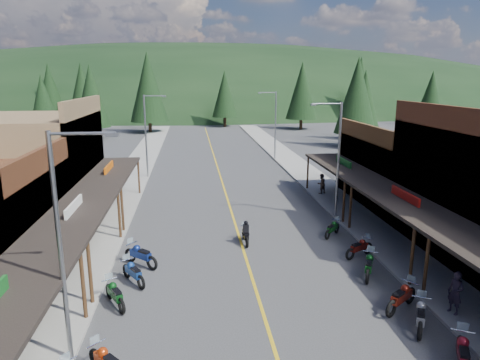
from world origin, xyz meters
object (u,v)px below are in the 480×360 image
object	(u,v)px
shop_east_3	(406,170)
bike_east_7	(369,265)
pine_6	(431,93)
streetlight_3	(274,122)
pine_2	(148,87)
bike_east_6	(402,296)
bike_east_9	(332,228)
rider_on_bike	(245,234)
bike_west_6	(115,293)
pedestrian_east_a	(455,293)
pedestrian_east_b	(321,184)
pine_9	(364,99)
pine_11	(357,95)
bike_east_4	(463,353)
streetlight_0	(64,240)
pine_7	(50,89)
bike_west_7	(133,272)
pine_1	(82,90)
shop_west_3	(34,166)
pine_5	(360,85)
bike_east_8	(359,247)
streetlight_1	(147,132)
pine_10	(91,96)
pine_4	(302,90)
pine_8	(43,106)
pine_3	(225,94)
bike_west_8	(141,254)
bike_east_5	(421,314)

from	to	relation	value
shop_east_3	bike_east_7	size ratio (longest dim) A/B	4.82
pine_6	streetlight_3	bearing A→B (deg)	-138.95
pine_2	bike_east_6	bearing A→B (deg)	-75.72
bike_east_9	rider_on_bike	xyz separation A→B (m)	(-5.47, -0.52, 0.04)
bike_east_6	bike_west_6	bearing A→B (deg)	-133.77
pedestrian_east_a	pedestrian_east_b	xyz separation A→B (m)	(0.14, 18.76, -0.07)
pine_9	pine_11	world-z (taller)	pine_11
bike_east_4	rider_on_bike	bearing A→B (deg)	144.01
streetlight_0	pine_2	xyz separation A→B (m)	(-3.05, 64.00, 3.53)
pine_2	pine_7	distance (m)	28.44
bike_west_7	bike_east_4	size ratio (longest dim) A/B	0.94
pine_1	pine_6	distance (m)	70.26
shop_west_3	streetlight_0	distance (m)	18.62
shop_west_3	pine_2	distance (m)	47.07
shop_east_3	bike_east_4	size ratio (longest dim) A/B	4.74
shop_east_3	pine_1	size ratio (longest dim) A/B	0.87
shop_east_3	bike_east_6	world-z (taller)	shop_east_3
pine_5	bike_east_8	distance (m)	76.24
shop_west_3	pine_5	world-z (taller)	pine_5
pine_6	pedestrian_east_a	size ratio (longest dim) A/B	6.06
streetlight_1	pedestrian_east_b	size ratio (longest dim) A/B	4.76
shop_east_3	pine_10	size ratio (longest dim) A/B	0.94
pine_4	pine_8	distance (m)	44.74
bike_east_4	rider_on_bike	distance (m)	13.35
shop_east_3	pine_4	xyz separation A→B (m)	(4.25, 48.70, 4.70)
bike_east_7	pedestrian_east_b	xyz separation A→B (m)	(2.15, 14.92, 0.35)
pine_1	pedestrian_east_b	xyz separation A→B (m)	(31.86, -56.04, -6.25)
bike_west_6	bike_east_9	distance (m)	13.83
bike_east_8	rider_on_bike	distance (m)	6.50
pine_3	pedestrian_east_a	size ratio (longest dim) A/B	6.06
bike_east_9	streetlight_3	bearing A→B (deg)	129.68
pine_10	bike_west_8	size ratio (longest dim) A/B	4.95
pine_1	bike_east_6	bearing A→B (deg)	-68.09
pine_6	streetlight_0	bearing A→B (deg)	-127.11
rider_on_bike	bike_east_8	bearing A→B (deg)	-24.87
shop_east_3	pedestrian_east_b	size ratio (longest dim) A/B	6.48
bike_west_8	bike_east_7	distance (m)	11.55
pine_11	bike_east_8	size ratio (longest dim) A/B	6.10
pedestrian_east_a	bike_east_4	bearing A→B (deg)	-46.77
pine_11	bike_east_7	bearing A→B (deg)	-110.13
bike_west_6	bike_east_6	world-z (taller)	bike_east_6
rider_on_bike	pedestrian_east_a	size ratio (longest dim) A/B	1.07
bike_west_8	bike_west_7	bearing A→B (deg)	-141.27
bike_east_8	bike_east_9	distance (m)	3.22
pine_2	pine_7	size ratio (longest dim) A/B	1.12
streetlight_1	streetlight_3	world-z (taller)	same
bike_west_6	bike_east_7	bearing A→B (deg)	-21.69
bike_east_8	pine_8	bearing A→B (deg)	-172.31
pine_8	bike_east_5	world-z (taller)	pine_8
bike_east_7	bike_east_8	distance (m)	2.41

